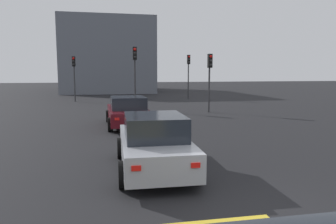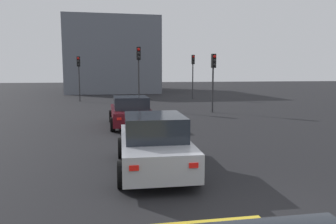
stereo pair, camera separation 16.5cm
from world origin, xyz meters
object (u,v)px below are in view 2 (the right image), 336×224
at_px(car_maroon_right_lead, 131,112).
at_px(car_silver_right_second, 154,143).
at_px(traffic_light_near_left, 139,65).
at_px(traffic_light_near_right, 213,70).
at_px(traffic_light_far_right, 79,69).
at_px(traffic_light_far_left, 193,67).

height_order(car_maroon_right_lead, car_silver_right_second, car_silver_right_second).
distance_m(car_silver_right_second, traffic_light_near_left, 14.13).
height_order(traffic_light_near_left, traffic_light_near_right, traffic_light_near_left).
xyz_separation_m(traffic_light_near_right, traffic_light_far_right, (9.74, 9.40, 0.15)).
relative_size(car_maroon_right_lead, traffic_light_far_right, 1.11).
distance_m(traffic_light_near_left, traffic_light_far_right, 8.72).
bearing_deg(traffic_light_near_right, car_silver_right_second, -34.11).
relative_size(car_maroon_right_lead, car_silver_right_second, 1.06).
distance_m(car_silver_right_second, traffic_light_far_left, 23.23).
bearing_deg(traffic_light_far_left, traffic_light_far_right, -88.98).
relative_size(traffic_light_near_left, traffic_light_far_right, 1.08).
bearing_deg(traffic_light_near_left, traffic_light_far_right, -146.89).
xyz_separation_m(car_maroon_right_lead, traffic_light_far_left, (14.80, -7.15, 2.40)).
relative_size(car_silver_right_second, traffic_light_far_left, 0.98).
distance_m(car_silver_right_second, traffic_light_far_right, 21.66).
distance_m(traffic_light_near_right, traffic_light_far_left, 10.67).
height_order(car_maroon_right_lead, traffic_light_far_left, traffic_light_far_left).
height_order(car_maroon_right_lead, traffic_light_near_left, traffic_light_near_left).
height_order(traffic_light_near_left, traffic_light_far_left, traffic_light_near_left).
bearing_deg(traffic_light_far_right, traffic_light_near_left, 36.37).
height_order(car_silver_right_second, traffic_light_far_right, traffic_light_far_right).
distance_m(traffic_light_near_left, traffic_light_far_left, 10.18).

